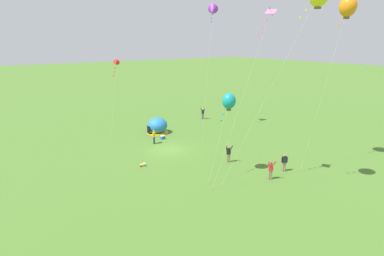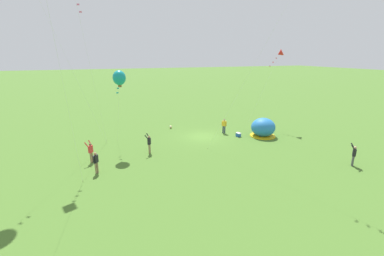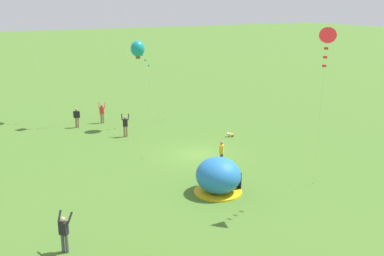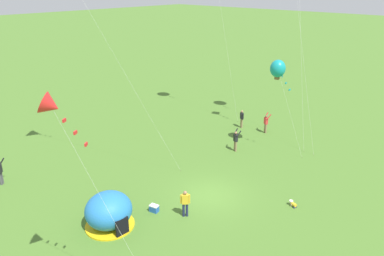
# 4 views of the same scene
# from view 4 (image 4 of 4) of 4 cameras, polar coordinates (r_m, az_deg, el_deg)

# --- Properties ---
(ground_plane) EXTENTS (300.00, 300.00, 0.00)m
(ground_plane) POSITION_cam_4_polar(r_m,az_deg,el_deg) (24.99, 2.93, -10.21)
(ground_plane) COLOR #477028
(popup_tent) EXTENTS (2.81, 2.81, 2.10)m
(popup_tent) POSITION_cam_4_polar(r_m,az_deg,el_deg) (22.17, -12.57, -12.25)
(popup_tent) COLOR #2672BF
(popup_tent) RESTS_ON ground
(cooler_box) EXTENTS (0.48, 0.60, 0.44)m
(cooler_box) POSITION_cam_4_polar(r_m,az_deg,el_deg) (23.40, -5.80, -12.08)
(cooler_box) COLOR #2659B2
(cooler_box) RESTS_ON ground
(toddler_crawling) EXTENTS (0.36, 0.55, 0.32)m
(toddler_crawling) POSITION_cam_4_polar(r_m,az_deg,el_deg) (24.61, 15.13, -11.08)
(toddler_crawling) COLOR gold
(toddler_crawling) RESTS_ON ground
(person_far_back) EXTENTS (0.41, 0.51, 1.72)m
(person_far_back) POSITION_cam_4_polar(r_m,az_deg,el_deg) (35.87, 7.59, 1.53)
(person_far_back) COLOR #8C7251
(person_far_back) RESTS_ON ground
(person_with_toddler) EXTENTS (0.71, 0.69, 1.89)m
(person_with_toddler) POSITION_cam_4_polar(r_m,az_deg,el_deg) (28.89, -27.23, -5.88)
(person_with_toddler) COLOR #4C4C51
(person_with_toddler) RESTS_ON ground
(person_arms_raised) EXTENTS (0.66, 0.72, 1.89)m
(person_arms_raised) POSITION_cam_4_polar(r_m,az_deg,el_deg) (34.95, 11.20, 0.81)
(person_arms_raised) COLOR #8C7251
(person_arms_raised) RESTS_ON ground
(person_near_tent) EXTENTS (0.45, 0.44, 1.72)m
(person_near_tent) POSITION_cam_4_polar(r_m,az_deg,el_deg) (22.49, -1.05, -11.24)
(person_near_tent) COLOR #1E2347
(person_near_tent) RESTS_ON ground
(person_flying_kite) EXTENTS (0.63, 0.72, 1.89)m
(person_flying_kite) POSITION_cam_4_polar(r_m,az_deg,el_deg) (30.82, 6.68, -1.80)
(person_flying_kite) COLOR #8C7251
(person_flying_kite) RESTS_ON ground
(kite_teal) EXTENTS (1.18, 3.18, 7.56)m
(kite_teal) POSITION_cam_4_polar(r_m,az_deg,el_deg) (29.60, 12.95, 8.80)
(kite_teal) COLOR silver
(kite_teal) RESTS_ON ground
(kite_red) EXTENTS (3.07, 2.91, 9.56)m
(kite_red) POSITION_cam_4_polar(r_m,az_deg,el_deg) (14.06, -20.67, 3.14)
(kite_red) COLOR silver
(kite_red) RESTS_ON ground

